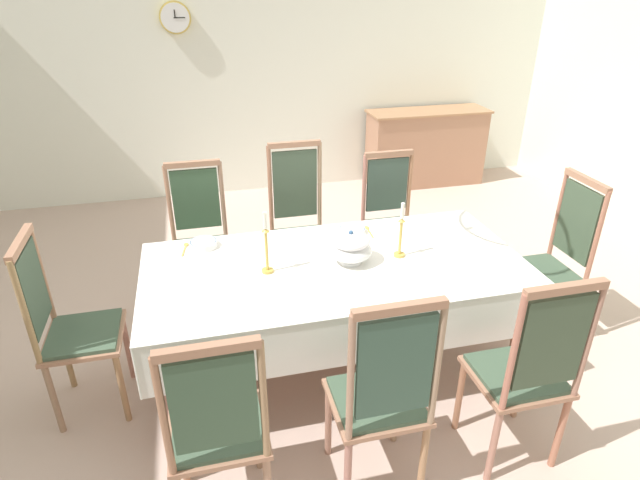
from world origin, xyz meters
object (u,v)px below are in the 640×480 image
object	(u,v)px
chair_south_b	(382,394)
sideboard	(425,147)
candlestick_west	(266,248)
spoon_primary	(368,229)
chair_south_c	(527,369)
chair_head_east	(553,259)
bowl_near_left	(352,230)
chair_north_b	(299,223)
chair_north_c	(391,218)
soup_tureen	(351,247)
mounted_clock	(175,18)
dining_table	(335,274)
chair_south_a	(217,427)
chair_north_a	(200,237)
bowl_near_right	(203,243)
chair_head_west	(68,324)
spoon_secondary	(186,246)
candlestick_east	(401,235)

from	to	relation	value
chair_south_b	sideboard	bearing A→B (deg)	63.40
candlestick_west	sideboard	xyz separation A→B (m)	(2.39, 3.06, -0.48)
spoon_primary	chair_south_c	bearing A→B (deg)	-71.83
chair_head_east	bowl_near_left	bearing A→B (deg)	74.21
chair_north_b	chair_north_c	world-z (taller)	chair_north_b
soup_tureen	mounted_clock	world-z (taller)	mounted_clock
dining_table	spoon_primary	distance (m)	0.53
sideboard	chair_south_a	bearing A→B (deg)	55.42
chair_south_a	chair_north_a	world-z (taller)	chair_north_a
chair_south_b	mounted_clock	xyz separation A→B (m)	(-0.78, 4.26, 1.34)
chair_south_a	soup_tureen	xyz separation A→B (m)	(0.88, 0.95, 0.29)
chair_south_a	candlestick_west	bearing A→B (deg)	68.49
sideboard	spoon_primary	bearing A→B (deg)	58.39
chair_south_b	bowl_near_right	distance (m)	1.56
dining_table	chair_south_c	size ratio (longest dim) A/B	1.96
chair_head_west	spoon_secondary	distance (m)	0.82
soup_tureen	spoon_secondary	size ratio (longest dim) A/B	1.47
dining_table	chair_head_west	world-z (taller)	chair_head_west
chair_head_east	bowl_near_right	world-z (taller)	chair_head_east
chair_south_a	chair_head_east	size ratio (longest dim) A/B	0.95
chair_south_a	bowl_near_left	size ratio (longest dim) A/B	6.29
soup_tureen	candlestick_east	world-z (taller)	candlestick_east
dining_table	bowl_near_left	world-z (taller)	bowl_near_left
chair_south_c	chair_head_west	xyz separation A→B (m)	(-2.27, 0.95, -0.01)
candlestick_west	candlestick_east	distance (m)	0.82
dining_table	sideboard	bearing A→B (deg)	57.14
chair_head_west	sideboard	size ratio (longest dim) A/B	0.79
chair_north_b	chair_south_b	bearing A→B (deg)	90.00
candlestick_west	chair_north_a	bearing A→B (deg)	111.49
mounted_clock	chair_south_a	bearing A→B (deg)	-89.70
chair_head_east	candlestick_east	xyz separation A→B (m)	(-1.14, -0.00, 0.31)
chair_north_c	soup_tureen	world-z (taller)	chair_north_c
bowl_near_left	sideboard	size ratio (longest dim) A/B	0.12
chair_south_c	bowl_near_right	distance (m)	2.03
chair_head_east	spoon_primary	world-z (taller)	chair_head_east
chair_north_c	sideboard	bearing A→B (deg)	-120.59
chair_north_b	bowl_near_right	distance (m)	0.93
candlestick_east	dining_table	bearing A→B (deg)	180.00
mounted_clock	candlestick_west	bearing A→B (deg)	-83.19
bowl_near_right	sideboard	world-z (taller)	sideboard
chair_north_b	spoon_primary	size ratio (longest dim) A/B	6.91
chair_south_a	bowl_near_right	world-z (taller)	chair_south_a
bowl_near_left	candlestick_west	bearing A→B (deg)	-149.31
chair_north_a	spoon_primary	xyz separation A→B (m)	(1.13, -0.54, 0.19)
chair_north_c	chair_head_east	distance (m)	1.25
dining_table	bowl_near_left	xyz separation A→B (m)	(0.22, 0.38, 0.10)
chair_head_east	bowl_near_left	distance (m)	1.39
candlestick_east	bowl_near_right	bearing A→B (deg)	160.69
chair_south_a	candlestick_east	bearing A→B (deg)	38.31
chair_south_c	spoon_secondary	bearing A→B (deg)	139.15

